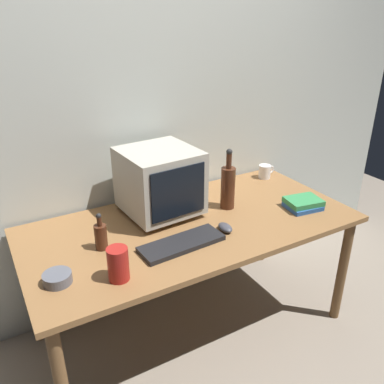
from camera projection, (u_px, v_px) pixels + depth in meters
The scene contains 12 objects.
ground_plane at pixel (192, 326), 2.44m from camera, with size 6.00×6.00×0.00m, color gray.
back_wall at pixel (150, 106), 2.30m from camera, with size 4.00×0.08×2.50m, color beige.
desk at pixel (192, 234), 2.17m from camera, with size 1.76×0.85×0.72m.
crt_monitor at pixel (160, 182), 2.15m from camera, with size 0.40×0.41×0.37m.
keyboard at pixel (182, 243), 1.92m from camera, with size 0.42×0.15×0.02m, color black.
computer_mouse at pixel (225, 228), 2.05m from camera, with size 0.06×0.10×0.04m, color #3F3F47.
bottle_tall at pixel (228, 186), 2.25m from camera, with size 0.08×0.08×0.35m.
bottle_short at pixel (101, 236), 1.88m from camera, with size 0.06×0.06×0.19m.
book_stack at pixel (303, 204), 2.28m from camera, with size 0.22×0.18×0.06m.
mug at pixel (265, 171), 2.69m from camera, with size 0.12×0.08×0.09m.
cd_spindle at pixel (57, 278), 1.66m from camera, with size 0.12×0.12×0.04m, color #595B66.
metal_canister at pixel (118, 264), 1.66m from camera, with size 0.09×0.09×0.15m, color #A51E19.
Camera 1 is at (-0.93, -1.62, 1.76)m, focal length 37.36 mm.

